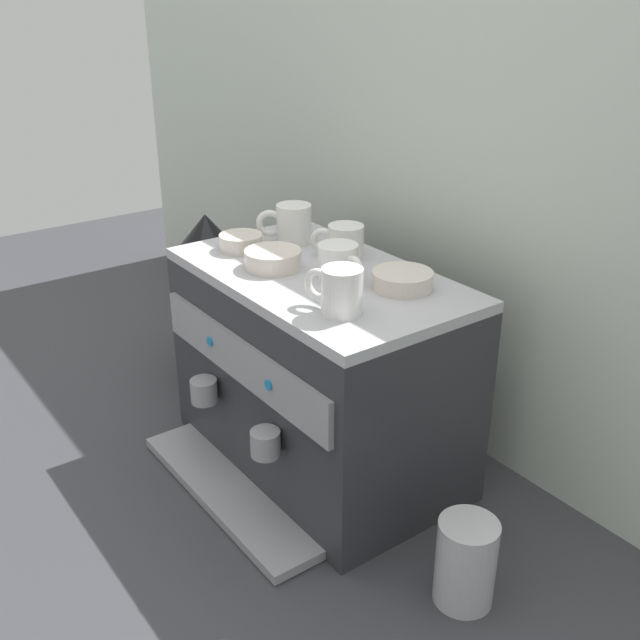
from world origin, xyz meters
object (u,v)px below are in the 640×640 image
ceramic_cup_0 (292,224)px  coffee_grinder (210,296)px  ceramic_bowl_1 (403,280)px  ceramic_bowl_0 (273,259)px  milk_pitcher (466,562)px  ceramic_cup_1 (339,262)px  espresso_machine (318,372)px  ceramic_cup_2 (340,291)px  ceramic_cup_3 (344,241)px  ceramic_bowl_2 (241,242)px

ceramic_cup_0 → coffee_grinder: ceramic_cup_0 is taller
ceramic_bowl_1 → ceramic_bowl_0: bearing=-149.5°
ceramic_bowl_1 → milk_pitcher: bearing=-21.0°
ceramic_cup_1 → milk_pitcher: 0.58m
espresso_machine → ceramic_cup_0: ceramic_cup_0 is taller
ceramic_cup_0 → ceramic_cup_1: (0.23, -0.05, -0.01)m
ceramic_cup_2 → ceramic_cup_3: ceramic_cup_2 is taller
ceramic_bowl_0 → coffee_grinder: ceramic_bowl_0 is taller
ceramic_cup_1 → ceramic_bowl_0: (-0.12, -0.07, -0.02)m
ceramic_bowl_0 → milk_pitcher: size_ratio=0.72×
ceramic_cup_0 → ceramic_bowl_2: (-0.02, -0.12, -0.03)m
ceramic_bowl_2 → ceramic_cup_3: bearing=42.2°
ceramic_cup_3 → ceramic_bowl_2: (-0.16, -0.15, -0.02)m
ceramic_cup_3 → coffee_grinder: ceramic_cup_3 is taller
ceramic_cup_1 → ceramic_cup_2: size_ratio=1.01×
espresso_machine → ceramic_cup_3: 0.28m
ceramic_cup_1 → ceramic_cup_3: size_ratio=1.22×
ceramic_cup_2 → ceramic_bowl_1: bearing=97.1°
ceramic_cup_1 → ceramic_cup_2: ceramic_cup_2 is taller
ceramic_cup_0 → ceramic_cup_1: ceramic_cup_0 is taller
coffee_grinder → milk_pitcher: (0.99, -0.07, -0.12)m
ceramic_cup_1 → coffee_grinder: 0.63m
ceramic_bowl_0 → ceramic_bowl_1: bearing=30.5°
ceramic_cup_2 → ceramic_cup_1: bearing=142.9°
ceramic_bowl_0 → ceramic_cup_3: bearing=78.3°
ceramic_bowl_0 → ceramic_cup_1: bearing=29.3°
ceramic_cup_3 → ceramic_bowl_0: size_ratio=0.84×
ceramic_bowl_2 → ceramic_cup_1: bearing=14.2°
ceramic_cup_0 → ceramic_cup_3: bearing=13.0°
ceramic_bowl_0 → ceramic_cup_2: bearing=-6.1°
ceramic_cup_0 → ceramic_bowl_0: ceramic_cup_0 is taller
ceramic_bowl_2 → milk_pitcher: ceramic_bowl_2 is taller
ceramic_cup_1 → ceramic_bowl_2: (-0.26, -0.06, -0.02)m
ceramic_cup_0 → ceramic_bowl_1: bearing=2.7°
ceramic_cup_1 → ceramic_bowl_1: (0.11, 0.07, -0.02)m
ceramic_cup_1 → ceramic_bowl_0: size_ratio=1.02×
ceramic_cup_0 → ceramic_bowl_0: bearing=-47.6°
milk_pitcher → coffee_grinder: bearing=175.9°
ceramic_cup_2 → milk_pitcher: size_ratio=0.72×
milk_pitcher → ceramic_cup_0: bearing=170.8°
ceramic_bowl_0 → coffee_grinder: bearing=169.2°
ceramic_cup_1 → ceramic_cup_2: (0.13, -0.10, 0.01)m
coffee_grinder → ceramic_cup_3: bearing=8.2°
ceramic_bowl_2 → coffee_grinder: size_ratio=0.22×
ceramic_cup_0 → ceramic_bowl_1: 0.34m
ceramic_cup_3 → milk_pitcher: size_ratio=0.60×
ceramic_cup_3 → coffee_grinder: (-0.47, -0.07, -0.27)m
ceramic_cup_2 → coffee_grinder: ceramic_cup_2 is taller
ceramic_cup_1 → ceramic_cup_0: bearing=167.8°
ceramic_cup_2 → espresso_machine: bearing=155.0°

